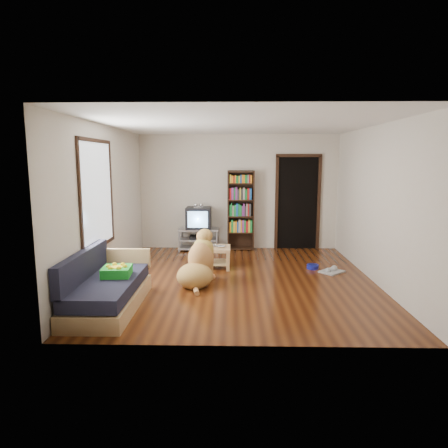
{
  "coord_description": "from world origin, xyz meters",
  "views": [
    {
      "loc": [
        -0.12,
        -6.63,
        2.02
      ],
      "look_at": [
        -0.28,
        0.39,
        0.9
      ],
      "focal_mm": 32.0,
      "sensor_mm": 36.0,
      "label": 1
    }
  ],
  "objects_px": {
    "green_cushion": "(117,271)",
    "dog": "(199,264)",
    "grey_rag": "(332,272)",
    "bookshelf": "(241,206)",
    "laptop": "(216,247)",
    "coffee_table": "(216,253)",
    "dog_bowl": "(313,267)",
    "sofa": "(106,290)",
    "crt_tv": "(199,218)",
    "tv_stand": "(199,238)"
  },
  "relations": [
    {
      "from": "green_cushion",
      "to": "dog",
      "type": "bearing_deg",
      "value": 38.01
    },
    {
      "from": "grey_rag",
      "to": "crt_tv",
      "type": "bearing_deg",
      "value": 145.01
    },
    {
      "from": "green_cushion",
      "to": "dog_bowl",
      "type": "height_order",
      "value": "green_cushion"
    },
    {
      "from": "crt_tv",
      "to": "tv_stand",
      "type": "bearing_deg",
      "value": -90.0
    },
    {
      "from": "tv_stand",
      "to": "coffee_table",
      "type": "bearing_deg",
      "value": -73.18
    },
    {
      "from": "laptop",
      "to": "green_cushion",
      "type": "bearing_deg",
      "value": -108.92
    },
    {
      "from": "crt_tv",
      "to": "bookshelf",
      "type": "height_order",
      "value": "bookshelf"
    },
    {
      "from": "dog_bowl",
      "to": "grey_rag",
      "type": "bearing_deg",
      "value": -39.81
    },
    {
      "from": "grey_rag",
      "to": "tv_stand",
      "type": "xyz_separation_m",
      "value": [
        -2.58,
        1.79,
        0.25
      ]
    },
    {
      "from": "grey_rag",
      "to": "dog",
      "type": "bearing_deg",
      "value": -163.0
    },
    {
      "from": "green_cushion",
      "to": "bookshelf",
      "type": "height_order",
      "value": "bookshelf"
    },
    {
      "from": "coffee_table",
      "to": "dog",
      "type": "distance_m",
      "value": 1.05
    },
    {
      "from": "dog_bowl",
      "to": "sofa",
      "type": "distance_m",
      "value": 3.88
    },
    {
      "from": "laptop",
      "to": "dog",
      "type": "height_order",
      "value": "dog"
    },
    {
      "from": "laptop",
      "to": "grey_rag",
      "type": "bearing_deg",
      "value": 7.3
    },
    {
      "from": "dog_bowl",
      "to": "tv_stand",
      "type": "bearing_deg",
      "value": 146.07
    },
    {
      "from": "dog",
      "to": "dog_bowl",
      "type": "bearing_deg",
      "value": 25.22
    },
    {
      "from": "tv_stand",
      "to": "crt_tv",
      "type": "distance_m",
      "value": 0.47
    },
    {
      "from": "green_cushion",
      "to": "sofa",
      "type": "bearing_deg",
      "value": -138.63
    },
    {
      "from": "grey_rag",
      "to": "bookshelf",
      "type": "distance_m",
      "value": 2.68
    },
    {
      "from": "dog_bowl",
      "to": "tv_stand",
      "type": "xyz_separation_m",
      "value": [
        -2.28,
        1.54,
        0.23
      ]
    },
    {
      "from": "dog_bowl",
      "to": "grey_rag",
      "type": "xyz_separation_m",
      "value": [
        0.3,
        -0.25,
        -0.03
      ]
    },
    {
      "from": "sofa",
      "to": "tv_stand",
      "type": "bearing_deg",
      "value": 74.98
    },
    {
      "from": "dog_bowl",
      "to": "coffee_table",
      "type": "bearing_deg",
      "value": 178.58
    },
    {
      "from": "sofa",
      "to": "dog",
      "type": "xyz_separation_m",
      "value": [
        1.19,
        1.12,
        0.08
      ]
    },
    {
      "from": "green_cushion",
      "to": "tv_stand",
      "type": "relative_size",
      "value": 0.43
    },
    {
      "from": "tv_stand",
      "to": "dog",
      "type": "distance_m",
      "value": 2.52
    },
    {
      "from": "green_cushion",
      "to": "dog_bowl",
      "type": "distance_m",
      "value": 3.73
    },
    {
      "from": "laptop",
      "to": "tv_stand",
      "type": "xyz_separation_m",
      "value": [
        -0.45,
        1.52,
        -0.14
      ]
    },
    {
      "from": "tv_stand",
      "to": "sofa",
      "type": "relative_size",
      "value": 0.5
    },
    {
      "from": "dog",
      "to": "grey_rag",
      "type": "bearing_deg",
      "value": 17.0
    },
    {
      "from": "green_cushion",
      "to": "grey_rag",
      "type": "bearing_deg",
      "value": 21.66
    },
    {
      "from": "laptop",
      "to": "sofa",
      "type": "distance_m",
      "value": 2.55
    },
    {
      "from": "green_cushion",
      "to": "crt_tv",
      "type": "relative_size",
      "value": 0.66
    },
    {
      "from": "dog_bowl",
      "to": "grey_rag",
      "type": "distance_m",
      "value": 0.39
    },
    {
      "from": "green_cushion",
      "to": "dog",
      "type": "height_order",
      "value": "dog"
    },
    {
      "from": "bookshelf",
      "to": "laptop",
      "type": "bearing_deg",
      "value": -107.17
    },
    {
      "from": "green_cushion",
      "to": "coffee_table",
      "type": "distance_m",
      "value": 2.4
    },
    {
      "from": "dog_bowl",
      "to": "tv_stand",
      "type": "relative_size",
      "value": 0.24
    },
    {
      "from": "dog_bowl",
      "to": "crt_tv",
      "type": "height_order",
      "value": "crt_tv"
    },
    {
      "from": "grey_rag",
      "to": "dog",
      "type": "xyz_separation_m",
      "value": [
        -2.37,
        -0.72,
        0.32
      ]
    },
    {
      "from": "coffee_table",
      "to": "laptop",
      "type": "bearing_deg",
      "value": -90.0
    },
    {
      "from": "tv_stand",
      "to": "grey_rag",
      "type": "bearing_deg",
      "value": -34.66
    },
    {
      "from": "crt_tv",
      "to": "sofa",
      "type": "xyz_separation_m",
      "value": [
        -0.97,
        -3.65,
        -0.48
      ]
    },
    {
      "from": "laptop",
      "to": "sofa",
      "type": "bearing_deg",
      "value": -109.65
    },
    {
      "from": "bookshelf",
      "to": "coffee_table",
      "type": "distance_m",
      "value": 1.81
    },
    {
      "from": "sofa",
      "to": "laptop",
      "type": "bearing_deg",
      "value": 55.96
    },
    {
      "from": "dog",
      "to": "sofa",
      "type": "bearing_deg",
      "value": -136.75
    },
    {
      "from": "green_cushion",
      "to": "laptop",
      "type": "height_order",
      "value": "green_cushion"
    },
    {
      "from": "laptop",
      "to": "sofa",
      "type": "height_order",
      "value": "sofa"
    }
  ]
}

